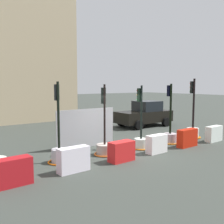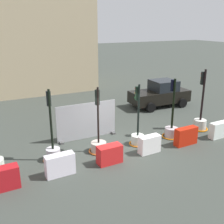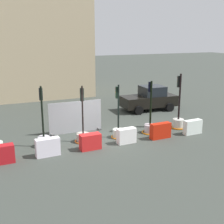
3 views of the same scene
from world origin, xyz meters
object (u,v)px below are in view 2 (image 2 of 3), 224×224
traffic_light_3 (138,135)px  construction_barrier_2 (110,154)px  traffic_light_1 (53,149)px  construction_barrier_5 (219,130)px  construction_barrier_1 (60,165)px  traffic_light_2 (99,143)px  traffic_light_5 (200,120)px  construction_barrier_0 (3,179)px  construction_barrier_3 (149,144)px  traffic_light_4 (171,128)px  car_black_sedan (160,94)px  construction_barrier_4 (186,136)px

traffic_light_3 → construction_barrier_2: (-1.98, -1.04, -0.09)m
traffic_light_1 → construction_barrier_5: bearing=-9.5°
traffic_light_3 → construction_barrier_1: traffic_light_3 is taller
traffic_light_3 → traffic_light_2: bearing=176.7°
traffic_light_1 → construction_barrier_1: size_ratio=2.73×
traffic_light_5 → construction_barrier_0: (-10.11, -1.20, -0.12)m
construction_barrier_3 → construction_barrier_5: bearing=-2.1°
construction_barrier_0 → construction_barrier_1: bearing=1.0°
construction_barrier_1 → construction_barrier_3: construction_barrier_1 is taller
traffic_light_4 → construction_barrier_1: traffic_light_4 is taller
traffic_light_3 → construction_barrier_0: (-6.09, -1.07, -0.07)m
traffic_light_4 → traffic_light_3: bearing=-179.9°
construction_barrier_5 → car_black_sedan: bearing=84.4°
traffic_light_2 → traffic_light_5: (5.98, 0.01, 0.13)m
traffic_light_3 → construction_barrier_1: bearing=-165.7°
construction_barrier_0 → car_black_sedan: size_ratio=0.27×
construction_barrier_0 → car_black_sedan: (10.77, 5.75, 0.43)m
construction_barrier_0 → construction_barrier_4: (8.13, 0.03, 0.01)m
traffic_light_5 → construction_barrier_0: traffic_light_5 is taller
traffic_light_5 → construction_barrier_4: bearing=-149.6°
traffic_light_1 → traffic_light_4: bearing=-2.2°
construction_barrier_0 → construction_barrier_4: 8.13m
traffic_light_4 → car_black_sedan: size_ratio=0.73×
traffic_light_2 → construction_barrier_0: (-4.13, -1.19, 0.01)m
traffic_light_2 → traffic_light_4: size_ratio=0.99×
traffic_light_3 → car_black_sedan: bearing=45.0°
construction_barrier_1 → construction_barrier_2: bearing=-0.2°
traffic_light_4 → construction_barrier_3: bearing=-153.7°
traffic_light_5 → construction_barrier_5: size_ratio=2.95×
traffic_light_1 → traffic_light_2: bearing=-3.4°
traffic_light_2 → traffic_light_3: size_ratio=1.02×
traffic_light_3 → construction_barrier_5: traffic_light_3 is taller
traffic_light_2 → construction_barrier_2: 1.16m
traffic_light_5 → construction_barrier_3: traffic_light_5 is taller
traffic_light_4 → construction_barrier_5: traffic_light_4 is taller
traffic_light_2 → construction_barrier_3: (1.99, -1.09, -0.01)m
traffic_light_5 → traffic_light_1: bearing=179.2°
construction_barrier_3 → car_black_sedan: 7.34m
construction_barrier_0 → car_black_sedan: 12.22m
traffic_light_1 → construction_barrier_2: 2.39m
traffic_light_3 → construction_barrier_1: 4.19m
traffic_light_3 → construction_barrier_4: 2.29m
traffic_light_2 → construction_barrier_1: size_ratio=2.64×
traffic_light_1 → construction_barrier_4: traffic_light_1 is taller
construction_barrier_4 → traffic_light_1: bearing=168.1°
construction_barrier_2 → car_black_sedan: size_ratio=0.25×
traffic_light_4 → traffic_light_5: 2.02m
construction_barrier_3 → car_black_sedan: bearing=50.6°
traffic_light_4 → construction_barrier_5: 2.39m
car_black_sedan → construction_barrier_4: bearing=-114.8°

